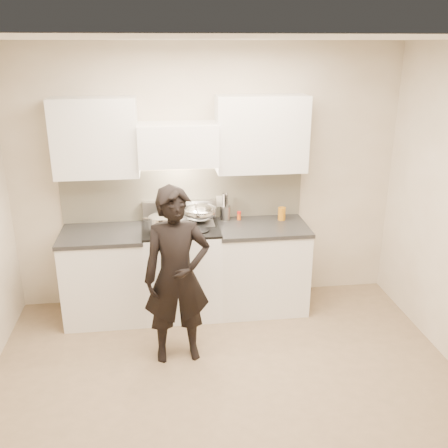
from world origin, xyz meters
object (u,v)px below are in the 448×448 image
(stove, at_px, (182,269))
(wok, at_px, (200,212))
(counter_right, at_px, (261,266))
(person, at_px, (177,276))
(utensil_crock, at_px, (225,212))

(stove, xyz_separation_m, wok, (0.20, 0.11, 0.57))
(counter_right, distance_m, person, 1.27)
(stove, bearing_deg, wok, 28.51)
(person, bearing_deg, counter_right, 37.70)
(wok, relative_size, utensil_crock, 1.48)
(counter_right, height_order, person, person)
(stove, relative_size, wok, 2.30)
(wok, bearing_deg, stove, -151.49)
(counter_right, xyz_separation_m, utensil_crock, (-0.36, 0.22, 0.55))
(wok, distance_m, utensil_crock, 0.30)
(utensil_crock, bearing_deg, person, -117.96)
(utensil_crock, xyz_separation_m, person, (-0.55, -1.04, -0.21))
(stove, relative_size, utensil_crock, 3.40)
(counter_right, bearing_deg, utensil_crock, 148.05)
(wok, height_order, utensil_crock, wok)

